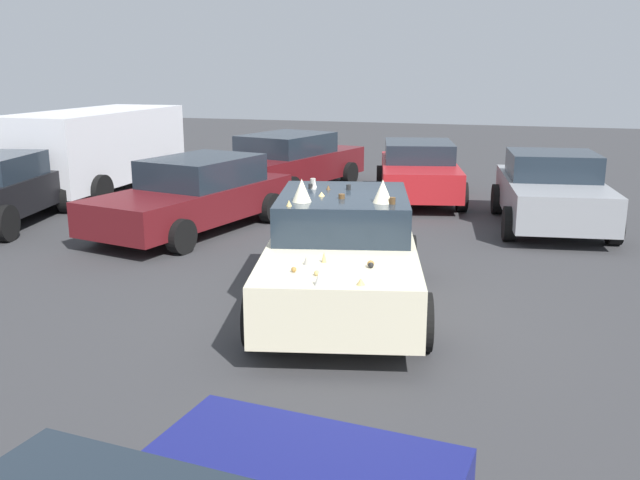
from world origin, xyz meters
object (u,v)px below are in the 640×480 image
(art_car_decorated, at_px, (342,251))
(parked_van_row_back_far, at_px, (98,146))
(parked_sedan_row_back_center, at_px, (195,195))
(parked_sedan_behind_right, at_px, (290,162))
(parked_sedan_far_left, at_px, (419,171))
(parked_sedan_near_left, at_px, (552,191))

(art_car_decorated, height_order, parked_van_row_back_far, parked_van_row_back_far)
(parked_sedan_row_back_center, bearing_deg, parked_sedan_behind_right, -170.76)
(parked_van_row_back_far, relative_size, parked_sedan_behind_right, 1.11)
(parked_sedan_behind_right, relative_size, parked_sedan_row_back_center, 1.03)
(art_car_decorated, height_order, parked_sedan_far_left, art_car_decorated)
(parked_sedan_far_left, bearing_deg, art_car_decorated, -10.62)
(parked_sedan_far_left, xyz_separation_m, parked_sedan_behind_right, (0.35, 3.35, 0.03))
(parked_sedan_behind_right, bearing_deg, parked_sedan_far_left, -81.78)
(art_car_decorated, relative_size, parked_van_row_back_far, 0.86)
(parked_sedan_near_left, distance_m, parked_sedan_far_left, 3.63)
(art_car_decorated, xyz_separation_m, parked_sedan_far_left, (7.79, 0.28, -0.05))
(parked_sedan_far_left, bearing_deg, parked_van_row_back_far, -93.13)
(parked_sedan_near_left, height_order, parked_sedan_behind_right, parked_sedan_near_left)
(parked_sedan_near_left, relative_size, parked_sedan_far_left, 0.98)
(art_car_decorated, height_order, parked_sedan_near_left, art_car_decorated)
(parked_sedan_behind_right, bearing_deg, parked_sedan_row_back_center, -168.49)
(parked_sedan_near_left, bearing_deg, parked_sedan_far_left, -133.73)
(parked_sedan_near_left, xyz_separation_m, parked_sedan_far_left, (2.10, 2.96, -0.02))
(parked_van_row_back_far, height_order, parked_sedan_near_left, parked_van_row_back_far)
(art_car_decorated, height_order, parked_sedan_row_back_center, art_car_decorated)
(parked_sedan_near_left, bearing_deg, parked_van_row_back_far, -102.51)
(parked_van_row_back_far, distance_m, parked_sedan_behind_right, 4.81)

